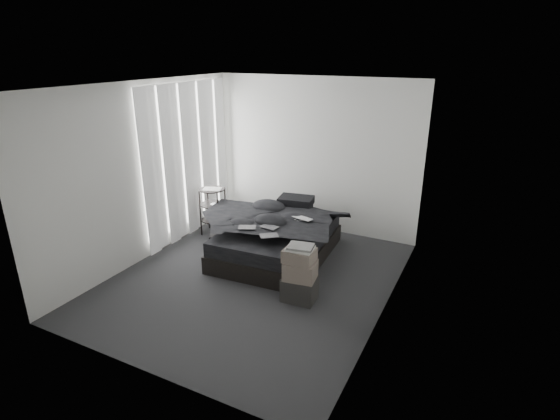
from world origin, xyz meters
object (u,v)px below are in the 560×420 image
at_px(bed, 277,248).
at_px(box_lower, 300,289).
at_px(laptop, 301,215).
at_px(side_stand, 213,211).

bearing_deg(bed, box_lower, -53.66).
xyz_separation_m(laptop, side_stand, (-1.74, 0.24, -0.32)).
distance_m(bed, box_lower, 1.29).
xyz_separation_m(bed, side_stand, (-1.39, 0.31, 0.26)).
xyz_separation_m(side_stand, box_lower, (2.22, -1.30, -0.24)).
distance_m(bed, side_stand, 1.45).
relative_size(bed, side_stand, 2.48).
xyz_separation_m(bed, box_lower, (0.83, -0.99, 0.02)).
bearing_deg(side_stand, bed, -12.66).
bearing_deg(bed, side_stand, 163.81).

